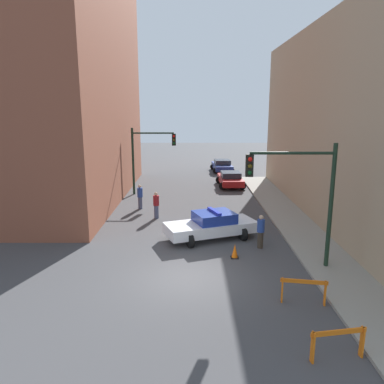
{
  "coord_description": "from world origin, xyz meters",
  "views": [
    {
      "loc": [
        0.19,
        -13.91,
        6.67
      ],
      "look_at": [
        0.11,
        7.23,
        1.92
      ],
      "focal_mm": 35.0,
      "sensor_mm": 36.0,
      "label": 1
    }
  ],
  "objects_px": {
    "traffic_light_near": "(305,187)",
    "traffic_cone": "(236,251)",
    "pedestrian_corner": "(141,196)",
    "barrier_front": "(340,340)",
    "police_car": "(213,225)",
    "barrier_mid": "(305,287)",
    "parked_car_mid": "(223,165)",
    "pedestrian_sidewalk": "(262,231)",
    "traffic_light_far": "(148,151)",
    "pedestrian_crossing": "(158,205)",
    "parked_car_near": "(232,179)"
  },
  "relations": [
    {
      "from": "traffic_light_near",
      "to": "traffic_cone",
      "type": "bearing_deg",
      "value": 156.57
    },
    {
      "from": "pedestrian_corner",
      "to": "barrier_front",
      "type": "bearing_deg",
      "value": 65.88
    },
    {
      "from": "police_car",
      "to": "barrier_mid",
      "type": "height_order",
      "value": "police_car"
    },
    {
      "from": "barrier_front",
      "to": "parked_car_mid",
      "type": "bearing_deg",
      "value": 91.3
    },
    {
      "from": "pedestrian_corner",
      "to": "pedestrian_sidewalk",
      "type": "distance_m",
      "value": 9.97
    },
    {
      "from": "traffic_light_far",
      "to": "pedestrian_crossing",
      "type": "xyz_separation_m",
      "value": [
        1.29,
        -6.65,
        -2.54
      ]
    },
    {
      "from": "pedestrian_sidewalk",
      "to": "traffic_cone",
      "type": "distance_m",
      "value": 1.94
    },
    {
      "from": "parked_car_mid",
      "to": "pedestrian_crossing",
      "type": "xyz_separation_m",
      "value": [
        -5.43,
        -17.37,
        0.19
      ]
    },
    {
      "from": "pedestrian_crossing",
      "to": "barrier_front",
      "type": "relative_size",
      "value": 1.05
    },
    {
      "from": "parked_car_near",
      "to": "pedestrian_corner",
      "type": "xyz_separation_m",
      "value": [
        -6.84,
        -7.37,
        0.19
      ]
    },
    {
      "from": "parked_car_mid",
      "to": "pedestrian_corner",
      "type": "xyz_separation_m",
      "value": [
        -6.73,
        -15.15,
        0.19
      ]
    },
    {
      "from": "parked_car_mid",
      "to": "pedestrian_crossing",
      "type": "bearing_deg",
      "value": -110.67
    },
    {
      "from": "parked_car_near",
      "to": "pedestrian_sidewalk",
      "type": "bearing_deg",
      "value": -92.37
    },
    {
      "from": "parked_car_near",
      "to": "pedestrian_corner",
      "type": "relative_size",
      "value": 2.63
    },
    {
      "from": "barrier_mid",
      "to": "traffic_cone",
      "type": "bearing_deg",
      "value": 115.2
    },
    {
      "from": "traffic_light_near",
      "to": "parked_car_near",
      "type": "distance_m",
      "value": 17.29
    },
    {
      "from": "pedestrian_crossing",
      "to": "barrier_front",
      "type": "bearing_deg",
      "value": 117.48
    },
    {
      "from": "traffic_light_near",
      "to": "police_car",
      "type": "height_order",
      "value": "traffic_light_near"
    },
    {
      "from": "pedestrian_sidewalk",
      "to": "barrier_front",
      "type": "bearing_deg",
      "value": 50.67
    },
    {
      "from": "traffic_light_far",
      "to": "parked_car_near",
      "type": "bearing_deg",
      "value": 23.35
    },
    {
      "from": "pedestrian_crossing",
      "to": "traffic_light_far",
      "type": "bearing_deg",
      "value": -76.19
    },
    {
      "from": "barrier_front",
      "to": "traffic_cone",
      "type": "height_order",
      "value": "barrier_front"
    },
    {
      "from": "pedestrian_sidewalk",
      "to": "barrier_front",
      "type": "distance_m",
      "value": 8.34
    },
    {
      "from": "barrier_front",
      "to": "barrier_mid",
      "type": "height_order",
      "value": "same"
    },
    {
      "from": "parked_car_mid",
      "to": "barrier_mid",
      "type": "xyz_separation_m",
      "value": [
        0.64,
        -27.75,
        -0.06
      ]
    },
    {
      "from": "traffic_light_far",
      "to": "barrier_front",
      "type": "xyz_separation_m",
      "value": [
        7.42,
        -20.01,
        -2.78
      ]
    },
    {
      "from": "police_car",
      "to": "pedestrian_sidewalk",
      "type": "relative_size",
      "value": 3.04
    },
    {
      "from": "parked_car_mid",
      "to": "barrier_front",
      "type": "xyz_separation_m",
      "value": [
        0.7,
        -30.73,
        -0.06
      ]
    },
    {
      "from": "parked_car_mid",
      "to": "barrier_mid",
      "type": "relative_size",
      "value": 2.77
    },
    {
      "from": "police_car",
      "to": "traffic_cone",
      "type": "xyz_separation_m",
      "value": [
        0.92,
        -2.63,
        -0.41
      ]
    },
    {
      "from": "traffic_light_near",
      "to": "parked_car_mid",
      "type": "xyz_separation_m",
      "value": [
        -1.31,
        24.79,
        -2.86
      ]
    },
    {
      "from": "police_car",
      "to": "pedestrian_sidewalk",
      "type": "distance_m",
      "value": 2.69
    },
    {
      "from": "traffic_light_near",
      "to": "traffic_light_far",
      "type": "bearing_deg",
      "value": 119.73
    },
    {
      "from": "parked_car_near",
      "to": "traffic_cone",
      "type": "bearing_deg",
      "value": -97.33
    },
    {
      "from": "police_car",
      "to": "parked_car_near",
      "type": "height_order",
      "value": "police_car"
    },
    {
      "from": "barrier_mid",
      "to": "parked_car_near",
      "type": "bearing_deg",
      "value": 91.53
    },
    {
      "from": "police_car",
      "to": "barrier_mid",
      "type": "relative_size",
      "value": 3.18
    },
    {
      "from": "traffic_light_near",
      "to": "parked_car_mid",
      "type": "relative_size",
      "value": 1.18
    },
    {
      "from": "pedestrian_corner",
      "to": "pedestrian_crossing",
      "type": "bearing_deg",
      "value": 70.66
    },
    {
      "from": "police_car",
      "to": "barrier_front",
      "type": "xyz_separation_m",
      "value": [
        2.9,
        -9.69,
        -0.11
      ]
    },
    {
      "from": "traffic_light_far",
      "to": "pedestrian_corner",
      "type": "height_order",
      "value": "traffic_light_far"
    },
    {
      "from": "police_car",
      "to": "pedestrian_corner",
      "type": "height_order",
      "value": "pedestrian_corner"
    },
    {
      "from": "pedestrian_sidewalk",
      "to": "barrier_mid",
      "type": "distance_m",
      "value": 5.37
    },
    {
      "from": "pedestrian_corner",
      "to": "traffic_light_far",
      "type": "bearing_deg",
      "value": -139.73
    },
    {
      "from": "traffic_cone",
      "to": "traffic_light_far",
      "type": "bearing_deg",
      "value": 112.8
    },
    {
      "from": "parked_car_mid",
      "to": "barrier_front",
      "type": "relative_size",
      "value": 2.77
    },
    {
      "from": "traffic_light_far",
      "to": "traffic_cone",
      "type": "bearing_deg",
      "value": -67.2
    },
    {
      "from": "parked_car_mid",
      "to": "barrier_mid",
      "type": "height_order",
      "value": "parked_car_mid"
    },
    {
      "from": "pedestrian_crossing",
      "to": "pedestrian_sidewalk",
      "type": "distance_m",
      "value": 7.48
    },
    {
      "from": "pedestrian_crossing",
      "to": "pedestrian_sidewalk",
      "type": "height_order",
      "value": "same"
    }
  ]
}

